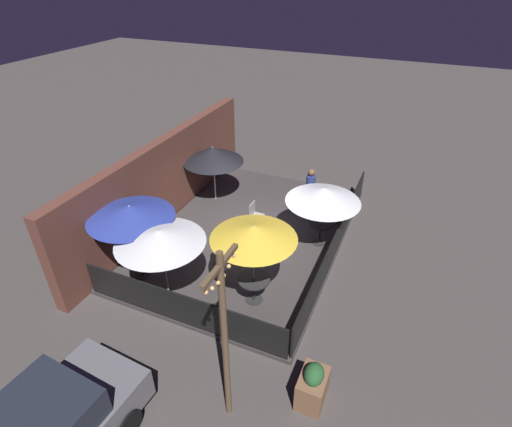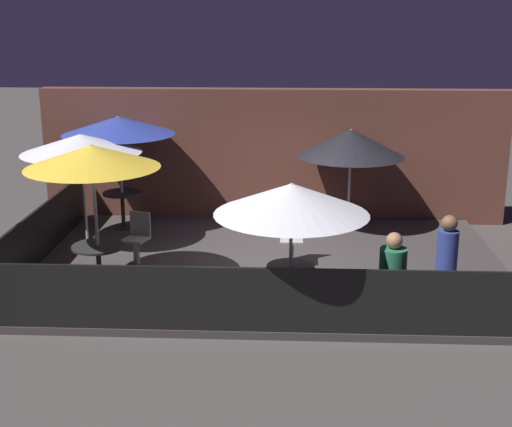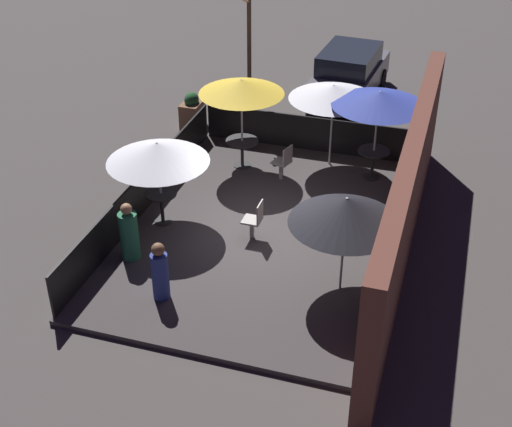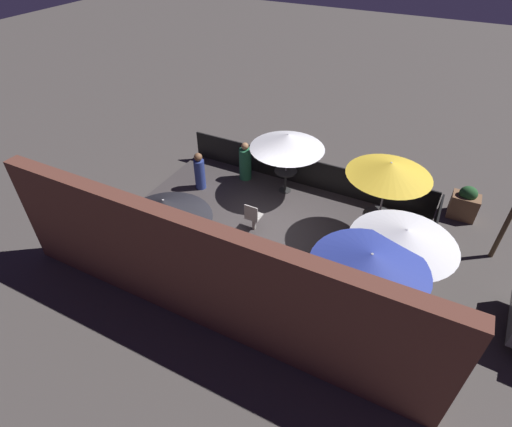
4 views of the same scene
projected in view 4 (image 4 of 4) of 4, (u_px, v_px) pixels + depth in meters
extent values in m
plane|color=#423D3A|center=(265.00, 238.00, 11.21)|extent=(60.00, 60.00, 0.00)
cube|color=#383333|center=(265.00, 236.00, 11.17)|extent=(8.35, 5.75, 0.12)
cube|color=brown|center=(200.00, 276.00, 8.15)|extent=(9.95, 0.36, 2.88)
cube|color=black|center=(304.00, 172.00, 12.82)|extent=(8.15, 0.05, 0.95)
cube|color=black|center=(424.00, 272.00, 9.38)|extent=(0.05, 5.55, 0.95)
cylinder|color=#B2B2B7|center=(362.00, 296.00, 7.95)|extent=(0.05, 0.05, 2.32)
cone|color=#283893|center=(371.00, 261.00, 7.34)|extent=(2.27, 2.27, 0.36)
cylinder|color=#B2B2B7|center=(286.00, 164.00, 12.20)|extent=(0.05, 0.05, 2.00)
cone|color=silver|center=(287.00, 141.00, 11.72)|extent=(2.24, 2.24, 0.45)
cylinder|color=#B2B2B7|center=(382.00, 202.00, 10.37)|extent=(0.05, 0.05, 2.36)
cone|color=gold|center=(390.00, 169.00, 9.75)|extent=(2.11, 2.11, 0.36)
cylinder|color=#B2B2B7|center=(169.00, 234.00, 9.58)|extent=(0.05, 0.05, 2.07)
cone|color=black|center=(165.00, 209.00, 9.10)|extent=(2.17, 2.17, 0.55)
cylinder|color=#B2B2B7|center=(395.00, 267.00, 8.67)|extent=(0.05, 0.05, 2.16)
cone|color=silver|center=(405.00, 236.00, 8.11)|extent=(2.23, 2.23, 0.35)
cylinder|color=black|center=(353.00, 330.00, 8.66)|extent=(0.43, 0.43, 0.02)
cylinder|color=black|center=(356.00, 320.00, 8.44)|extent=(0.08, 0.08, 0.73)
cylinder|color=black|center=(359.00, 309.00, 8.20)|extent=(0.78, 0.78, 0.04)
cylinder|color=black|center=(285.00, 190.00, 12.82)|extent=(0.39, 0.39, 0.02)
cylinder|color=black|center=(285.00, 181.00, 12.60)|extent=(0.08, 0.08, 0.72)
cylinder|color=black|center=(286.00, 171.00, 12.36)|extent=(0.71, 0.71, 0.04)
cylinder|color=black|center=(374.00, 235.00, 11.10)|extent=(0.46, 0.46, 0.02)
cylinder|color=black|center=(376.00, 226.00, 10.89)|extent=(0.08, 0.08, 0.69)
cylinder|color=black|center=(379.00, 216.00, 10.66)|extent=(0.84, 0.84, 0.04)
cube|color=gray|center=(254.00, 223.00, 11.21)|extent=(0.08, 0.08, 0.44)
cube|color=gray|center=(254.00, 216.00, 11.06)|extent=(0.40, 0.40, 0.04)
cube|color=gray|center=(251.00, 213.00, 10.79)|extent=(0.40, 0.03, 0.44)
cube|color=gray|center=(350.00, 251.00, 10.30)|extent=(0.10, 0.10, 0.44)
cube|color=gray|center=(352.00, 244.00, 10.15)|extent=(0.50, 0.50, 0.04)
cube|color=gray|center=(349.00, 241.00, 9.90)|extent=(0.39, 0.15, 0.44)
cylinder|color=navy|center=(200.00, 174.00, 12.66)|extent=(0.41, 0.41, 1.00)
sphere|color=brown|center=(198.00, 157.00, 12.27)|extent=(0.26, 0.26, 0.26)
cylinder|color=#236642|center=(245.00, 164.00, 13.07)|extent=(0.49, 0.49, 1.08)
sphere|color=#9E704C|center=(245.00, 146.00, 12.66)|extent=(0.24, 0.24, 0.24)
cube|color=brown|center=(463.00, 206.00, 11.75)|extent=(0.77, 0.54, 0.75)
ellipsoid|color=#235128|center=(469.00, 194.00, 11.46)|extent=(0.50, 0.40, 0.45)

